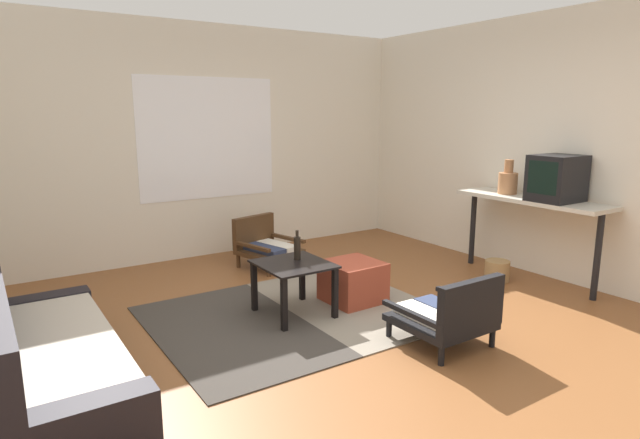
{
  "coord_description": "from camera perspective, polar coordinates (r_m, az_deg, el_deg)",
  "views": [
    {
      "loc": [
        -2.33,
        -2.93,
        1.71
      ],
      "look_at": [
        0.05,
        0.68,
        0.82
      ],
      "focal_mm": 29.61,
      "sensor_mm": 36.0,
      "label": 1
    }
  ],
  "objects": [
    {
      "name": "crt_television",
      "position": [
        5.54,
        24.2,
        4.09
      ],
      "size": [
        0.46,
        0.39,
        0.44
      ],
      "color": "black",
      "rests_on": "console_shelf"
    },
    {
      "name": "ottoman_orange",
      "position": [
        4.84,
        3.58,
        -6.75
      ],
      "size": [
        0.49,
        0.49,
        0.38
      ],
      "primitive_type": "cube",
      "rotation": [
        0.0,
        0.0,
        0.03
      ],
      "color": "#993D28",
      "rests_on": "ground"
    },
    {
      "name": "clay_vase",
      "position": [
        5.87,
        19.64,
        3.92
      ],
      "size": [
        0.19,
        0.19,
        0.36
      ],
      "color": "#A87047",
      "rests_on": "console_shelf"
    },
    {
      "name": "area_rug",
      "position": [
        4.59,
        -2.71,
        -10.23
      ],
      "size": [
        2.32,
        1.9,
        0.01
      ],
      "color": "#38332D",
      "rests_on": "ground"
    },
    {
      "name": "armchair_striped_foreground",
      "position": [
        4.05,
        13.75,
        -9.93
      ],
      "size": [
        0.61,
        0.63,
        0.56
      ],
      "color": "black",
      "rests_on": "ground"
    },
    {
      "name": "ground_plane",
      "position": [
        4.12,
        4.82,
        -12.95
      ],
      "size": [
        7.8,
        7.8,
        0.0
      ],
      "primitive_type": "plane",
      "color": "brown"
    },
    {
      "name": "side_wall_right",
      "position": [
        5.96,
        23.88,
        7.16
      ],
      "size": [
        0.12,
        6.6,
        2.7
      ],
      "primitive_type": "cube",
      "color": "silver",
      "rests_on": "ground"
    },
    {
      "name": "wicker_basket",
      "position": [
        5.74,
        18.59,
        -5.25
      ],
      "size": [
        0.25,
        0.25,
        0.21
      ],
      "primitive_type": "cylinder",
      "color": "#9E7A4C",
      "rests_on": "ground"
    },
    {
      "name": "console_shelf",
      "position": [
        5.73,
        21.85,
        1.31
      ],
      "size": [
        0.47,
        1.56,
        0.86
      ],
      "color": "beige",
      "rests_on": "ground"
    },
    {
      "name": "couch",
      "position": [
        3.76,
        -27.59,
        -13.18
      ],
      "size": [
        0.73,
        1.97,
        0.71
      ],
      "color": "black",
      "rests_on": "ground"
    },
    {
      "name": "coffee_table",
      "position": [
        4.48,
        -2.87,
        -5.84
      ],
      "size": [
        0.57,
        0.6,
        0.46
      ],
      "color": "black",
      "rests_on": "ground"
    },
    {
      "name": "far_wall_with_window",
      "position": [
        6.44,
        -12.17,
        8.15
      ],
      "size": [
        5.6,
        0.13,
        2.7
      ],
      "color": "silver",
      "rests_on": "ground"
    },
    {
      "name": "glass_bottle",
      "position": [
        4.52,
        -2.48,
        -3.05
      ],
      "size": [
        0.06,
        0.06,
        0.26
      ],
      "color": "black",
      "rests_on": "coffee_table"
    },
    {
      "name": "armchair_by_window",
      "position": [
        5.94,
        -5.99,
        -2.64
      ],
      "size": [
        0.69,
        0.71,
        0.55
      ],
      "color": "#472D19",
      "rests_on": "ground"
    }
  ]
}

